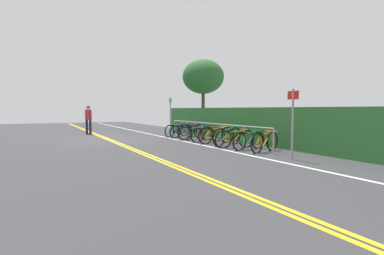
% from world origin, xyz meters
% --- Properties ---
extents(ground_plane, '(38.00, 12.52, 0.05)m').
position_xyz_m(ground_plane, '(0.00, 0.00, -0.03)').
color(ground_plane, '#353538').
extents(centre_line_yellow_inner, '(34.20, 0.10, 0.00)m').
position_xyz_m(centre_line_yellow_inner, '(0.00, -0.08, 0.00)').
color(centre_line_yellow_inner, gold).
rests_on(centre_line_yellow_inner, ground_plane).
extents(centre_line_yellow_outer, '(34.20, 0.10, 0.00)m').
position_xyz_m(centre_line_yellow_outer, '(0.00, 0.08, 0.00)').
color(centre_line_yellow_outer, gold).
rests_on(centre_line_yellow_outer, ground_plane).
extents(bike_lane_stripe_white, '(34.20, 0.12, 0.00)m').
position_xyz_m(bike_lane_stripe_white, '(0.00, 2.82, 0.00)').
color(bike_lane_stripe_white, white).
rests_on(bike_lane_stripe_white, ground_plane).
extents(bike_rack, '(7.64, 0.05, 0.85)m').
position_xyz_m(bike_rack, '(4.03, 3.63, 0.64)').
color(bike_rack, '#9EA0A5').
rests_on(bike_rack, ground_plane).
extents(bicycle_0, '(0.66, 1.68, 0.69)m').
position_xyz_m(bicycle_0, '(0.66, 3.59, 0.32)').
color(bicycle_0, black).
rests_on(bicycle_0, ground_plane).
extents(bicycle_1, '(0.46, 1.66, 0.68)m').
position_xyz_m(bicycle_1, '(1.42, 3.61, 0.31)').
color(bicycle_1, black).
rests_on(bicycle_1, ground_plane).
extents(bicycle_2, '(0.46, 1.76, 0.79)m').
position_xyz_m(bicycle_2, '(2.22, 3.68, 0.37)').
color(bicycle_2, black).
rests_on(bicycle_2, ground_plane).
extents(bicycle_3, '(0.66, 1.66, 0.70)m').
position_xyz_m(bicycle_3, '(2.87, 3.54, 0.33)').
color(bicycle_3, black).
rests_on(bicycle_3, ground_plane).
extents(bicycle_4, '(0.46, 1.73, 0.69)m').
position_xyz_m(bicycle_4, '(3.69, 3.64, 0.32)').
color(bicycle_4, black).
rests_on(bicycle_4, ground_plane).
extents(bicycle_5, '(0.46, 1.82, 0.75)m').
position_xyz_m(bicycle_5, '(4.36, 3.70, 0.35)').
color(bicycle_5, black).
rests_on(bicycle_5, ground_plane).
extents(bicycle_6, '(0.67, 1.75, 0.77)m').
position_xyz_m(bicycle_6, '(5.15, 3.70, 0.36)').
color(bicycle_6, black).
rests_on(bicycle_6, ground_plane).
extents(bicycle_7, '(0.46, 1.69, 0.72)m').
position_xyz_m(bicycle_7, '(5.90, 3.52, 0.34)').
color(bicycle_7, black).
rests_on(bicycle_7, ground_plane).
extents(bicycle_8, '(0.46, 1.64, 0.70)m').
position_xyz_m(bicycle_8, '(6.53, 3.68, 0.32)').
color(bicycle_8, black).
rests_on(bicycle_8, ground_plane).
extents(bicycle_9, '(0.59, 1.62, 0.73)m').
position_xyz_m(bicycle_9, '(7.26, 3.77, 0.34)').
color(bicycle_9, black).
rests_on(bicycle_9, ground_plane).
extents(pedestrian, '(0.42, 0.32, 1.69)m').
position_xyz_m(pedestrian, '(-3.07, -0.33, 0.97)').
color(pedestrian, '#1E1E2D').
rests_on(pedestrian, ground_plane).
extents(sign_post_near, '(0.36, 0.08, 2.10)m').
position_xyz_m(sign_post_near, '(-0.18, 3.59, 1.27)').
color(sign_post_near, gray).
rests_on(sign_post_near, ground_plane).
extents(sign_post_far, '(0.36, 0.07, 2.03)m').
position_xyz_m(sign_post_far, '(8.80, 3.41, 1.23)').
color(sign_post_far, gray).
rests_on(sign_post_far, ground_plane).
extents(hedge_backdrop, '(16.59, 1.11, 1.52)m').
position_xyz_m(hedge_backdrop, '(5.53, 5.35, 0.76)').
color(hedge_backdrop, '#2D6B30').
rests_on(hedge_backdrop, ground_plane).
extents(tree_near_left, '(2.64, 2.64, 4.60)m').
position_xyz_m(tree_near_left, '(-1.47, 6.46, 3.50)').
color(tree_near_left, '#473323').
rests_on(tree_near_left, ground_plane).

